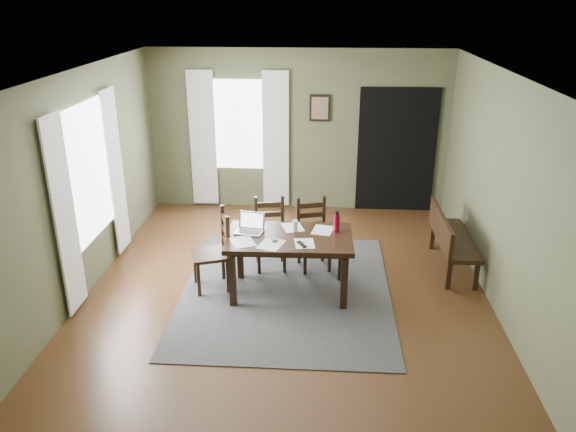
# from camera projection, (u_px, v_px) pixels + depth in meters

# --- Properties ---
(ground) EXTENTS (5.00, 6.00, 0.01)m
(ground) POSITION_uv_depth(u_px,v_px,m) (286.00, 291.00, 7.13)
(ground) COLOR #492C16
(room_shell) EXTENTS (5.02, 6.02, 2.71)m
(room_shell) POSITION_uv_depth(u_px,v_px,m) (286.00, 153.00, 6.46)
(room_shell) COLOR #505537
(room_shell) RESTS_ON ground
(rug) EXTENTS (2.60, 3.20, 0.01)m
(rug) POSITION_uv_depth(u_px,v_px,m) (286.00, 290.00, 7.13)
(rug) COLOR #393939
(rug) RESTS_ON ground
(dining_table) EXTENTS (1.54, 0.94, 0.76)m
(dining_table) POSITION_uv_depth(u_px,v_px,m) (290.00, 243.00, 6.84)
(dining_table) COLOR black
(dining_table) RESTS_ON rug
(chair_end) EXTENTS (0.57, 0.57, 1.03)m
(chair_end) POSITION_uv_depth(u_px,v_px,m) (215.00, 251.00, 7.02)
(chair_end) COLOR black
(chair_end) RESTS_ON rug
(chair_back_left) EXTENTS (0.49, 0.49, 0.96)m
(chair_back_left) POSITION_uv_depth(u_px,v_px,m) (270.00, 235.00, 7.59)
(chair_back_left) COLOR black
(chair_back_left) RESTS_ON rug
(chair_back_right) EXTENTS (0.52, 0.52, 0.96)m
(chair_back_right) POSITION_uv_depth(u_px,v_px,m) (313.00, 235.00, 7.58)
(chair_back_right) COLOR black
(chair_back_right) RESTS_ON rug
(bench) EXTENTS (0.45, 1.40, 0.79)m
(bench) POSITION_uv_depth(u_px,v_px,m) (449.00, 236.00, 7.55)
(bench) COLOR black
(bench) RESTS_ON ground
(laptop) EXTENTS (0.37, 0.32, 0.23)m
(laptop) POSITION_uv_depth(u_px,v_px,m) (250.00, 227.00, 6.93)
(laptop) COLOR #B7B7BC
(laptop) RESTS_ON dining_table
(computer_mouse) EXTENTS (0.09, 0.11, 0.03)m
(computer_mouse) POSITION_uv_depth(u_px,v_px,m) (274.00, 240.00, 6.66)
(computer_mouse) COLOR #3F3F42
(computer_mouse) RESTS_ON dining_table
(tv_remote) EXTENTS (0.13, 0.18, 0.02)m
(tv_remote) POSITION_uv_depth(u_px,v_px,m) (302.00, 244.00, 6.55)
(tv_remote) COLOR black
(tv_remote) RESTS_ON dining_table
(drinking_glass) EXTENTS (0.09, 0.09, 0.15)m
(drinking_glass) POSITION_uv_depth(u_px,v_px,m) (295.00, 226.00, 6.91)
(drinking_glass) COLOR silver
(drinking_glass) RESTS_ON dining_table
(water_bottle) EXTENTS (0.08, 0.08, 0.27)m
(water_bottle) POSITION_uv_depth(u_px,v_px,m) (337.00, 222.00, 6.88)
(water_bottle) COLOR #B20D2D
(water_bottle) RESTS_ON dining_table
(paper_a) EXTENTS (0.36, 0.40, 0.00)m
(paper_a) POSITION_uv_depth(u_px,v_px,m) (243.00, 242.00, 6.64)
(paper_a) COLOR white
(paper_a) RESTS_ON dining_table
(paper_b) EXTENTS (0.26, 0.32, 0.00)m
(paper_b) POSITION_uv_depth(u_px,v_px,m) (304.00, 243.00, 6.60)
(paper_b) COLOR white
(paper_b) RESTS_ON dining_table
(paper_c) EXTENTS (0.32, 0.37, 0.00)m
(paper_c) POSITION_uv_depth(u_px,v_px,m) (293.00, 227.00, 7.05)
(paper_c) COLOR white
(paper_c) RESTS_ON dining_table
(paper_d) EXTENTS (0.30, 0.35, 0.00)m
(paper_d) POSITION_uv_depth(u_px,v_px,m) (323.00, 230.00, 6.96)
(paper_d) COLOR white
(paper_d) RESTS_ON dining_table
(paper_e) EXTENTS (0.35, 0.40, 0.00)m
(paper_e) POSITION_uv_depth(u_px,v_px,m) (271.00, 244.00, 6.58)
(paper_e) COLOR white
(paper_e) RESTS_ON dining_table
(window_left) EXTENTS (0.01, 1.30, 1.70)m
(window_left) POSITION_uv_depth(u_px,v_px,m) (88.00, 173.00, 6.92)
(window_left) COLOR white
(window_left) RESTS_ON ground
(window_back) EXTENTS (1.00, 0.01, 1.50)m
(window_back) POSITION_uv_depth(u_px,v_px,m) (239.00, 125.00, 9.40)
(window_back) COLOR white
(window_back) RESTS_ON ground
(curtain_left_near) EXTENTS (0.03, 0.48, 2.30)m
(curtain_left_near) POSITION_uv_depth(u_px,v_px,m) (65.00, 216.00, 6.25)
(curtain_left_near) COLOR silver
(curtain_left_near) RESTS_ON ground
(curtain_left_far) EXTENTS (0.03, 0.48, 2.30)m
(curtain_left_far) POSITION_uv_depth(u_px,v_px,m) (116.00, 172.00, 7.77)
(curtain_left_far) COLOR silver
(curtain_left_far) RESTS_ON ground
(curtain_back_left) EXTENTS (0.44, 0.03, 2.30)m
(curtain_back_left) POSITION_uv_depth(u_px,v_px,m) (203.00, 139.00, 9.50)
(curtain_back_left) COLOR silver
(curtain_back_left) RESTS_ON ground
(curtain_back_right) EXTENTS (0.44, 0.03, 2.30)m
(curtain_back_right) POSITION_uv_depth(u_px,v_px,m) (276.00, 140.00, 9.42)
(curtain_back_right) COLOR silver
(curtain_back_right) RESTS_ON ground
(framed_picture) EXTENTS (0.34, 0.03, 0.44)m
(framed_picture) POSITION_uv_depth(u_px,v_px,m) (320.00, 108.00, 9.20)
(framed_picture) COLOR black
(framed_picture) RESTS_ON ground
(doorway_back) EXTENTS (1.30, 0.03, 2.10)m
(doorway_back) POSITION_uv_depth(u_px,v_px,m) (397.00, 151.00, 9.39)
(doorway_back) COLOR black
(doorway_back) RESTS_ON ground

